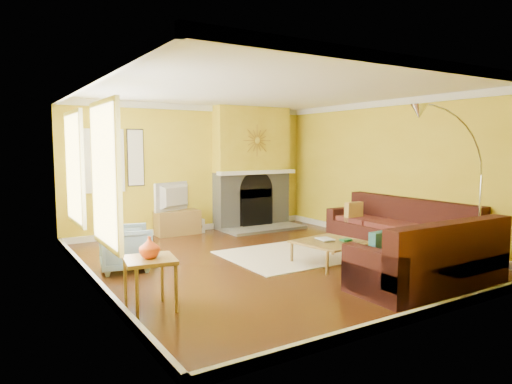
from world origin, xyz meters
TOP-DOWN VIEW (x-y plane):
  - floor at (0.00, 0.00)m, footprint 5.50×6.00m
  - ceiling at (0.00, 0.00)m, footprint 5.50×6.00m
  - wall_back at (0.00, 3.01)m, footprint 5.50×0.02m
  - wall_front at (0.00, -3.01)m, footprint 5.50×0.02m
  - wall_left at (-2.76, 0.00)m, footprint 0.02×6.00m
  - wall_right at (2.76, 0.00)m, footprint 0.02×6.00m
  - baseboard at (0.00, 0.00)m, footprint 5.50×6.00m
  - crown_molding at (0.00, 0.00)m, footprint 5.50×6.00m
  - window_left_near at (-2.72, 1.30)m, footprint 0.06×1.22m
  - window_left_far at (-2.72, -0.60)m, footprint 0.06×1.22m
  - window_back at (-1.90, 2.96)m, footprint 0.82×0.06m
  - wall_art at (-1.25, 2.97)m, footprint 0.34×0.04m
  - fireplace at (1.35, 2.80)m, footprint 1.80×0.40m
  - mantel at (1.35, 2.56)m, footprint 1.92×0.22m
  - hearth at (1.35, 2.25)m, footprint 1.80×0.70m
  - sunburst at (1.35, 2.57)m, footprint 0.70×0.04m
  - rug at (0.61, 0.07)m, footprint 2.40×1.80m
  - sectional_sofa at (1.32, -0.95)m, footprint 2.86×3.49m
  - coffee_table at (0.63, -0.73)m, footprint 1.07×1.07m
  - media_console at (-0.47, 2.77)m, footprint 0.91×0.41m
  - tv at (-0.47, 2.77)m, footprint 0.99×0.53m
  - subwoofer at (-0.06, 2.78)m, footprint 0.29×0.29m
  - armchair at (-2.15, 0.62)m, footprint 0.84×0.82m
  - side_table at (-2.39, -1.20)m, footprint 0.62×0.62m
  - vase at (-2.39, -1.20)m, footprint 0.30×0.30m
  - book at (0.49, -0.64)m, footprint 0.24×0.31m
  - arc_lamp at (1.51, -2.21)m, footprint 1.47×0.36m

SIDE VIEW (x-z plane):
  - floor at x=0.00m, z-range -0.02..0.00m
  - rug at x=0.61m, z-range 0.00..0.02m
  - hearth at x=1.35m, z-range 0.00..0.06m
  - baseboard at x=0.00m, z-range 0.00..0.12m
  - subwoofer at x=-0.06m, z-range 0.00..0.29m
  - coffee_table at x=0.63m, z-range 0.00..0.37m
  - media_console at x=-0.47m, z-range 0.00..0.50m
  - side_table at x=-2.39m, z-range 0.00..0.60m
  - armchair at x=-2.15m, z-range 0.00..0.66m
  - book at x=0.49m, z-range 0.37..0.40m
  - sectional_sofa at x=1.32m, z-range 0.00..0.90m
  - vase at x=-2.39m, z-range 0.60..0.84m
  - tv at x=-0.47m, z-range 0.50..1.09m
  - arc_lamp at x=1.51m, z-range 0.00..2.35m
  - mantel at x=1.35m, z-range 1.21..1.29m
  - wall_back at x=0.00m, z-range 0.00..2.70m
  - wall_front at x=0.00m, z-range 0.00..2.70m
  - wall_left at x=-2.76m, z-range 0.00..2.70m
  - wall_right at x=2.76m, z-range 0.00..2.70m
  - fireplace at x=1.35m, z-range 0.00..2.70m
  - window_left_near at x=-2.72m, z-range 0.64..2.36m
  - window_left_far at x=-2.72m, z-range 0.64..2.36m
  - window_back at x=-1.90m, z-range 0.94..2.16m
  - wall_art at x=-1.25m, z-range 1.03..2.17m
  - sunburst at x=1.35m, z-range 1.60..2.30m
  - crown_molding at x=0.00m, z-range 2.58..2.70m
  - ceiling at x=0.00m, z-range 2.70..2.72m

